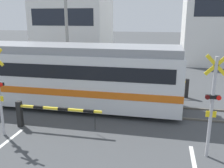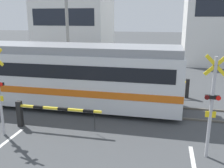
{
  "view_description": "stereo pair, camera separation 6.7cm",
  "coord_description": "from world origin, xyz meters",
  "px_view_note": "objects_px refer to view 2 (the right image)",
  "views": [
    {
      "loc": [
        2.26,
        -0.62,
        4.54
      ],
      "look_at": [
        0.0,
        10.08,
        1.6
      ],
      "focal_mm": 40.0,
      "sensor_mm": 36.0,
      "label": 1
    },
    {
      "loc": [
        2.33,
        -0.6,
        4.54
      ],
      "look_at": [
        0.0,
        10.08,
        1.6
      ],
      "focal_mm": 40.0,
      "sensor_mm": 36.0,
      "label": 2
    }
  ],
  "objects_px": {
    "crossing_barrier_near": "(39,111)",
    "crossing_signal_right": "(212,103)",
    "crossing_barrier_far": "(171,85)",
    "commuter_train": "(9,71)"
  },
  "relations": [
    {
      "from": "crossing_barrier_near",
      "to": "crossing_signal_right",
      "type": "height_order",
      "value": "crossing_signal_right"
    },
    {
      "from": "crossing_barrier_far",
      "to": "crossing_signal_right",
      "type": "relative_size",
      "value": 1.07
    },
    {
      "from": "crossing_barrier_near",
      "to": "crossing_signal_right",
      "type": "bearing_deg",
      "value": -7.63
    },
    {
      "from": "crossing_barrier_near",
      "to": "crossing_barrier_far",
      "type": "xyz_separation_m",
      "value": [
        5.41,
        5.55,
        0.0
      ]
    },
    {
      "from": "commuter_train",
      "to": "crossing_barrier_near",
      "type": "distance_m",
      "value": 4.48
    },
    {
      "from": "crossing_barrier_far",
      "to": "crossing_signal_right",
      "type": "distance_m",
      "value": 6.62
    },
    {
      "from": "crossing_barrier_far",
      "to": "crossing_signal_right",
      "type": "bearing_deg",
      "value": -80.06
    },
    {
      "from": "crossing_signal_right",
      "to": "commuter_train",
      "type": "bearing_deg",
      "value": 158.78
    },
    {
      "from": "crossing_barrier_near",
      "to": "crossing_barrier_far",
      "type": "bearing_deg",
      "value": 45.73
    },
    {
      "from": "commuter_train",
      "to": "crossing_barrier_near",
      "type": "bearing_deg",
      "value": -41.96
    }
  ]
}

